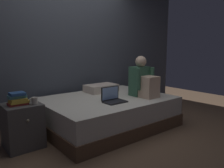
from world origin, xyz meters
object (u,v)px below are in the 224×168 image
at_px(nightstand, 23,126).
at_px(pillow, 101,88).
at_px(book_stack, 18,99).
at_px(mug, 35,101).
at_px(person_sitting, 143,81).
at_px(laptop, 113,98).
at_px(bed, 107,112).

bearing_deg(nightstand, pillow, 14.11).
distance_m(nightstand, book_stack, 0.36).
relative_size(pillow, mug, 6.22).
xyz_separation_m(person_sitting, laptop, (-0.63, 0.00, -0.20)).
xyz_separation_m(bed, nightstand, (-1.30, 0.07, 0.05)).
bearing_deg(bed, pillow, 63.88).
distance_m(book_stack, mug, 0.20).
height_order(person_sitting, laptop, person_sitting).
distance_m(person_sitting, laptop, 0.66).
distance_m(bed, book_stack, 1.40).
relative_size(bed, laptop, 6.25).
bearing_deg(bed, mug, -177.45).
bearing_deg(pillow, laptop, -113.82).
xyz_separation_m(bed, mug, (-1.17, -0.05, 0.37)).
relative_size(bed, book_stack, 8.48).
bearing_deg(person_sitting, laptop, 179.90).
distance_m(bed, mug, 1.23).
bearing_deg(pillow, person_sitting, -67.34).
relative_size(book_stack, mug, 2.62).
distance_m(bed, pillow, 0.59).
bearing_deg(book_stack, nightstand, 22.71).
distance_m(person_sitting, pillow, 0.82).
relative_size(laptop, mug, 3.56).
relative_size(person_sitting, pillow, 1.17).
bearing_deg(pillow, book_stack, -165.67).
bearing_deg(person_sitting, pillow, 112.66).
height_order(person_sitting, pillow, person_sitting).
bearing_deg(bed, book_stack, 177.81).
bearing_deg(bed, nightstand, 177.01).
distance_m(laptop, mug, 1.09).
xyz_separation_m(book_stack, mug, (0.17, -0.10, -0.03)).
xyz_separation_m(laptop, book_stack, (-1.24, 0.34, 0.11)).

